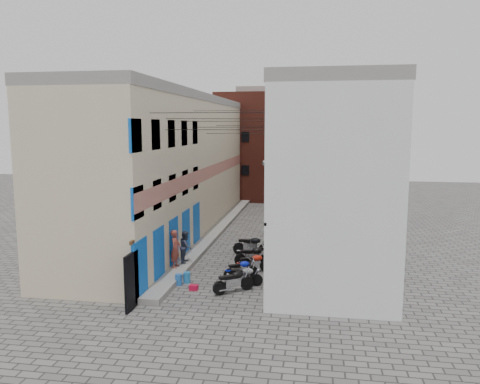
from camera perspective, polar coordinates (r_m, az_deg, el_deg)
The scene contains 21 objects.
ground at distance 18.58m, azimuth -5.05°, elevation -14.00°, with size 90.00×90.00×0.00m, color #575452.
plinth at distance 31.11m, azimuth -2.79°, elevation -4.66°, with size 0.90×26.00×0.25m, color gray.
building_left at distance 31.15m, azimuth -8.15°, elevation 3.43°, with size 5.10×27.00×9.00m.
building_right at distance 29.77m, azimuth 10.56°, elevation 3.18°, with size 5.94×26.00×9.00m.
building_far_brick_left at distance 45.16m, azimuth 1.23°, elevation 5.56°, with size 6.00×6.00×10.00m, color maroon.
building_far_brick_right at distance 46.78m, azimuth 7.67°, elevation 4.35°, with size 5.00×6.00×8.00m, color maroon.
building_far_concrete at distance 50.88m, azimuth 4.43°, elevation 6.38°, with size 8.00×5.00×11.00m, color gray.
far_shopfront at distance 42.49m, azimuth 3.35°, elevation 0.24°, with size 2.00×0.30×2.40m, color black.
overhead_wires at distance 24.70m, azimuth -0.82°, elevation 8.42°, with size 5.80×13.02×1.32m.
motorcycle_a at distance 19.99m, azimuth -0.79°, elevation -10.68°, with size 0.60×1.89×1.09m, color black, non-canonical shape.
motorcycle_b at distance 20.86m, azimuth 0.47°, elevation -10.04°, with size 0.53×1.68×0.97m, color #9C9CA1, non-canonical shape.
motorcycle_c at distance 21.77m, azimuth 0.10°, elevation -9.27°, with size 0.53×1.67×0.97m, color #0D1FCF, non-canonical shape.
motorcycle_d at distance 22.63m, azimuth 1.64°, elevation -8.52°, with size 0.56×1.76×1.02m, color red, non-canonical shape.
motorcycle_e at distance 23.70m, azimuth 1.63°, elevation -7.65°, with size 0.60×1.91×1.11m, color black, non-canonical shape.
motorcycle_f at distance 24.63m, azimuth 2.92°, elevation -7.22°, with size 0.53×1.67×0.97m, color #A8A7AC, non-canonical shape.
motorcycle_g at distance 25.58m, azimuth 1.41°, elevation -6.39°, with size 0.64×2.03×1.18m, color black, non-canonical shape.
person_a at distance 22.70m, azimuth -7.87°, elevation -6.85°, with size 0.66×0.43×1.82m, color brown.
person_b at distance 23.48m, azimuth -6.63°, elevation -6.63°, with size 0.77×0.60×1.58m, color #313649.
water_jug_near at distance 21.15m, azimuth -7.50°, elevation -10.55°, with size 0.31×0.31×0.49m, color blue.
water_jug_far at distance 21.41m, azimuth -6.50°, elevation -10.30°, with size 0.31×0.31×0.49m, color #2881CB.
red_crate at distance 20.51m, azimuth -5.66°, elevation -11.51°, with size 0.36×0.27×0.22m, color #BE0D31.
Camera 1 is at (4.34, -16.67, 6.97)m, focal length 35.00 mm.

